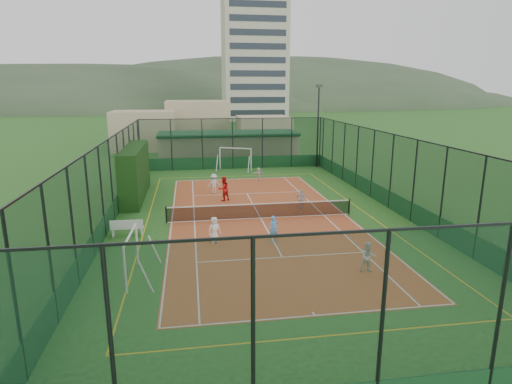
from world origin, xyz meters
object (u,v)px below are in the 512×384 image
child_near_mid (274,229)px  futsal_goal_near (132,256)px  clubhouse (228,146)px  child_near_left (214,230)px  child_near_right (368,257)px  child_far_left (214,184)px  coach (224,189)px  child_far_right (301,199)px  white_bench (127,227)px  floodlight_ne (318,127)px  child_far_back (259,174)px  apartment_tower (254,57)px  futsal_goal_far (235,159)px

child_near_mid → futsal_goal_near: bearing=-172.8°
clubhouse → child_near_left: size_ratio=10.97×
child_near_right → futsal_goal_near: bearing=-178.5°
child_near_mid → child_far_left: 11.38m
clubhouse → coach: 17.51m
child_far_left → child_far_right: 7.56m
white_bench → child_near_right: 12.96m
floodlight_ne → clubhouse: floodlight_ne is taller
child_far_left → child_far_right: size_ratio=1.17×
child_near_mid → child_near_left: bearing=153.8°
clubhouse → child_far_back: size_ratio=13.29×
child_far_right → child_far_back: 9.35m
floodlight_ne → child_far_back: (-6.94, -5.59, -3.54)m
white_bench → apartment_tower: bearing=78.3°
child_near_left → child_near_right: child_near_right is taller
child_near_mid → child_far_back: 15.30m
clubhouse → child_far_left: size_ratio=9.91×
apartment_tower → futsal_goal_far: apartment_tower is taller
white_bench → child_far_left: bearing=61.0°
child_far_left → child_far_back: (4.16, 4.12, -0.19)m
futsal_goal_far → child_far_left: (-2.67, -9.40, -0.30)m
apartment_tower → child_far_back: apartment_tower is taller
white_bench → child_near_right: child_near_right is taller
child_far_left → child_near_mid: bearing=92.9°
white_bench → futsal_goal_near: (0.94, -5.54, 0.48)m
futsal_goal_near → child_near_mid: 7.67m
white_bench → futsal_goal_near: 5.64m
apartment_tower → child_near_mid: size_ratio=21.15×
white_bench → child_far_back: 16.14m
child_near_right → child_far_back: 19.70m
white_bench → child_near_left: 5.02m
apartment_tower → child_far_right: apartment_tower is taller
child_near_left → child_far_right: bearing=22.4°
child_far_back → coach: bearing=57.8°
apartment_tower → child_far_back: size_ratio=26.24×
floodlight_ne → child_far_left: bearing=-138.8°
futsal_goal_near → child_far_right: size_ratio=2.32×
clubhouse → child_far_right: bearing=-81.4°
floodlight_ne → child_near_mid: size_ratio=5.82×
child_near_left → coach: 8.52m
clubhouse → futsal_goal_far: 5.73m
apartment_tower → child_far_left: (-14.50, -75.11, -14.22)m
white_bench → coach: (5.87, 6.68, 0.39)m
floodlight_ne → child_near_left: floodlight_ne is taller
apartment_tower → coach: size_ratio=17.03×
child_near_right → child_far_left: size_ratio=0.91×
futsal_goal_far → child_far_back: bearing=-50.4°
clubhouse → apartment_tower: apartment_tower is taller
apartment_tower → white_bench: 87.58m
child_far_back → futsal_goal_near: bearing=62.6°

